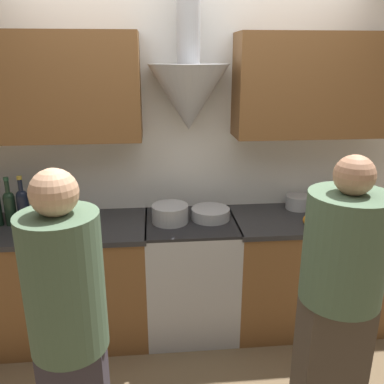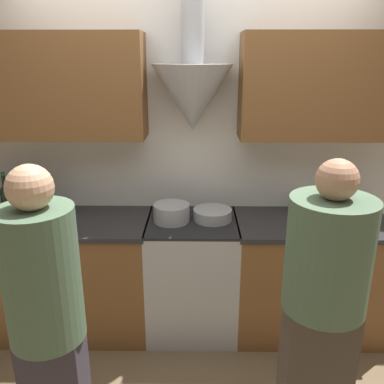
% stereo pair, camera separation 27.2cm
% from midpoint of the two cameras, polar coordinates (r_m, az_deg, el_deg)
% --- Properties ---
extents(ground_plane, '(12.00, 12.00, 0.00)m').
position_cam_midpoint_polar(ground_plane, '(3.06, -2.26, -22.20)').
color(ground_plane, brown).
extents(wall_back, '(8.40, 0.55, 2.60)m').
position_cam_midpoint_polar(wall_back, '(2.99, -4.28, 8.40)').
color(wall_back, white).
rests_on(wall_back, ground_plane).
extents(counter_left, '(1.40, 0.62, 0.88)m').
position_cam_midpoint_polar(counter_left, '(3.22, -21.47, -11.72)').
color(counter_left, brown).
rests_on(counter_left, ground_plane).
extents(counter_right, '(1.11, 0.62, 0.88)m').
position_cam_midpoint_polar(counter_right, '(3.24, 13.04, -10.64)').
color(counter_right, brown).
rests_on(counter_right, ground_plane).
extents(stove_range, '(0.65, 0.60, 0.88)m').
position_cam_midpoint_polar(stove_range, '(3.09, -2.75, -11.58)').
color(stove_range, '#A8AAAF').
rests_on(stove_range, ground_plane).
extents(wine_bottle_4, '(0.08, 0.08, 0.34)m').
position_cam_midpoint_polar(wine_bottle_4, '(3.11, -26.53, -1.81)').
color(wine_bottle_4, black).
rests_on(wine_bottle_4, counter_left).
extents(wine_bottle_5, '(0.08, 0.08, 0.35)m').
position_cam_midpoint_polar(wine_bottle_5, '(3.06, -25.02, -1.75)').
color(wine_bottle_5, black).
rests_on(wine_bottle_5, counter_left).
extents(wine_bottle_6, '(0.07, 0.07, 0.35)m').
position_cam_midpoint_polar(wine_bottle_6, '(3.03, -23.07, -1.68)').
color(wine_bottle_6, black).
rests_on(wine_bottle_6, counter_left).
extents(stock_pot, '(0.26, 0.26, 0.13)m').
position_cam_midpoint_polar(stock_pot, '(2.87, -5.81, -3.09)').
color(stock_pot, '#A8AAAF').
rests_on(stock_pot, stove_range).
extents(mixing_bowl, '(0.28, 0.28, 0.08)m').
position_cam_midpoint_polar(mixing_bowl, '(2.92, -0.04, -3.10)').
color(mixing_bowl, '#A8AAAF').
rests_on(mixing_bowl, stove_range).
extents(orange_fruit, '(0.07, 0.07, 0.07)m').
position_cam_midpoint_polar(orange_fruit, '(2.89, 13.43, -3.88)').
color(orange_fruit, orange).
rests_on(orange_fruit, counter_right).
extents(saucepan, '(0.19, 0.19, 0.10)m').
position_cam_midpoint_polar(saucepan, '(3.18, 12.31, -1.43)').
color(saucepan, '#A8AAAF').
rests_on(saucepan, counter_right).
extents(person_foreground_left, '(0.33, 0.33, 1.60)m').
position_cam_midpoint_polar(person_foreground_left, '(1.94, -20.89, -17.83)').
color(person_foreground_left, '#38333D').
rests_on(person_foreground_left, ground_plane).
extents(person_foreground_right, '(0.38, 0.38, 1.60)m').
position_cam_midpoint_polar(person_foreground_right, '(2.09, 16.23, -14.70)').
color(person_foreground_right, '#473D33').
rests_on(person_foreground_right, ground_plane).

